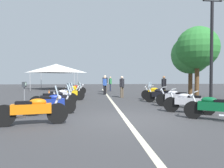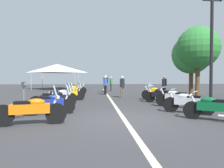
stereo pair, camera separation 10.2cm
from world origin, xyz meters
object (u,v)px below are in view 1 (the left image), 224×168
at_px(motorcycle_left_row_6, 71,90).
at_px(motorcycle_left_row_7, 74,89).
at_px(motorcycle_right_row_2, 176,98).
at_px(bystander_1, 105,82).
at_px(motorcycle_right_row_3, 161,95).
at_px(bystander_4, 110,83).
at_px(motorcycle_right_row_4, 156,93).
at_px(roadside_tree_1, 191,55).
at_px(motorcycle_left_row_5, 68,92).
at_px(bystander_3, 164,85).
at_px(motorcycle_left_row_0, 33,110).
at_px(bystander_2, 105,84).
at_px(roadside_tree_0, 197,48).
at_px(event_tent, 56,68).
at_px(motorcycle_right_row_1, 188,102).
at_px(motorcycle_left_row_2, 54,99).
at_px(traffic_cone_0, 49,94).
at_px(motorcycle_right_row_0, 214,107).
at_px(parking_meter, 24,91).
at_px(motorcycle_left_row_4, 68,93).
at_px(motorcycle_left_row_1, 51,103).
at_px(street_lamp_twin_globe, 212,31).
at_px(bystander_0, 122,85).

bearing_deg(motorcycle_left_row_6, motorcycle_left_row_7, 75.08).
xyz_separation_m(motorcycle_left_row_7, motorcycle_right_row_2, (-8.28, -5.80, 0.00)).
bearing_deg(bystander_1, motorcycle_right_row_3, -173.33).
bearing_deg(bystander_1, bystander_4, -33.55).
height_order(motorcycle_left_row_7, motorcycle_right_row_3, motorcycle_right_row_3).
relative_size(motorcycle_right_row_4, roadside_tree_1, 0.39).
bearing_deg(motorcycle_left_row_5, bystander_3, -15.77).
xyz_separation_m(motorcycle_left_row_0, bystander_2, (11.41, -2.83, 0.44)).
bearing_deg(roadside_tree_0, event_tent, 46.14).
xyz_separation_m(motorcycle_right_row_1, motorcycle_right_row_2, (1.78, -0.22, 0.00)).
bearing_deg(motorcycle_left_row_2, traffic_cone_0, 81.58).
height_order(motorcycle_right_row_4, bystander_1, bystander_1).
height_order(motorcycle_right_row_1, bystander_2, bystander_2).
bearing_deg(motorcycle_right_row_0, motorcycle_right_row_4, -53.86).
xyz_separation_m(motorcycle_left_row_6, parking_meter, (-7.68, 1.12, 0.44)).
distance_m(motorcycle_left_row_5, traffic_cone_0, 1.41).
height_order(motorcycle_right_row_3, parking_meter, parking_meter).
relative_size(motorcycle_left_row_7, bystander_3, 1.31).
height_order(motorcycle_right_row_4, parking_meter, parking_meter).
relative_size(motorcycle_left_row_6, bystander_4, 1.25).
height_order(motorcycle_left_row_5, roadside_tree_0, roadside_tree_0).
bearing_deg(motorcycle_left_row_4, motorcycle_right_row_0, -68.35).
xyz_separation_m(motorcycle_right_row_2, event_tent, (16.97, 8.86, 2.19)).
relative_size(bystander_2, bystander_3, 0.99).
bearing_deg(roadside_tree_1, motorcycle_left_row_6, 85.47).
relative_size(roadside_tree_0, roadside_tree_1, 1.09).
height_order(motorcycle_left_row_7, motorcycle_right_row_2, motorcycle_right_row_2).
bearing_deg(motorcycle_left_row_1, traffic_cone_0, 86.64).
bearing_deg(motorcycle_left_row_1, motorcycle_left_row_4, 73.13).
bearing_deg(bystander_1, roadside_tree_0, -142.34).
relative_size(motorcycle_left_row_4, motorcycle_right_row_2, 1.17).
xyz_separation_m(motorcycle_left_row_5, bystander_4, (7.56, -3.59, 0.48)).
height_order(motorcycle_right_row_4, street_lamp_twin_globe, street_lamp_twin_globe).
bearing_deg(street_lamp_twin_globe, motorcycle_left_row_1, 96.22).
height_order(motorcycle_left_row_4, bystander_1, bystander_1).
xyz_separation_m(motorcycle_left_row_6, traffic_cone_0, (-1.62, 1.38, -0.17)).
bearing_deg(bystander_2, motorcycle_left_row_7, 34.56).
bearing_deg(roadside_tree_0, bystander_3, 80.64).
bearing_deg(street_lamp_twin_globe, motorcycle_left_row_5, 51.53).
height_order(motorcycle_left_row_6, traffic_cone_0, motorcycle_left_row_6).
xyz_separation_m(motorcycle_right_row_1, traffic_cone_0, (6.94, 7.06, -0.17)).
bearing_deg(bystander_3, bystander_2, -50.43).
bearing_deg(motorcycle_left_row_0, bystander_2, 64.77).
bearing_deg(motorcycle_right_row_3, bystander_0, -23.03).
bearing_deg(bystander_2, event_tent, -16.96).
relative_size(roadside_tree_0, event_tent, 0.95).
distance_m(motorcycle_right_row_0, bystander_0, 8.59).
relative_size(motorcycle_left_row_0, bystander_0, 1.38).
bearing_deg(motorcycle_right_row_3, motorcycle_right_row_0, 131.10).
distance_m(motorcycle_left_row_2, motorcycle_left_row_7, 8.39).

